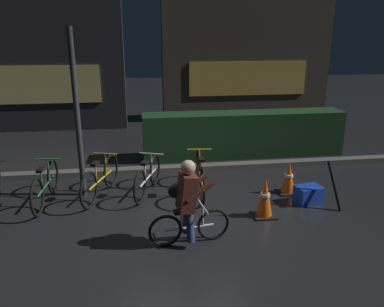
% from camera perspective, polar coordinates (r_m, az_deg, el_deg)
% --- Properties ---
extents(ground_plane, '(40.00, 40.00, 0.00)m').
position_cam_1_polar(ground_plane, '(6.31, -1.05, -9.54)').
color(ground_plane, black).
extents(sidewalk_curb, '(12.00, 0.24, 0.12)m').
position_cam_1_polar(sidewalk_curb, '(8.30, -2.91, -2.28)').
color(sidewalk_curb, '#56544F').
rests_on(sidewalk_curb, ground).
extents(hedge_row, '(4.80, 0.70, 1.06)m').
position_cam_1_polar(hedge_row, '(9.32, 7.62, 2.86)').
color(hedge_row, '#19381C').
rests_on(hedge_row, ground).
extents(storefront_left, '(4.86, 0.54, 4.26)m').
position_cam_1_polar(storefront_left, '(12.42, -21.62, 12.90)').
color(storefront_left, '#262328').
rests_on(storefront_left, ground).
extents(storefront_right, '(5.63, 0.54, 4.34)m').
position_cam_1_polar(storefront_right, '(13.30, 8.12, 14.33)').
color(storefront_right, '#42382D').
rests_on(storefront_right, ground).
extents(street_post, '(0.10, 0.10, 2.97)m').
position_cam_1_polar(street_post, '(7.00, -16.64, 5.36)').
color(street_post, '#2D2D33').
rests_on(street_post, ground).
extents(parked_bike_left_mid, '(0.46, 1.60, 0.74)m').
position_cam_1_polar(parked_bike_left_mid, '(7.17, -20.88, -4.40)').
color(parked_bike_left_mid, black).
rests_on(parked_bike_left_mid, ground).
extents(parked_bike_center_left, '(0.59, 1.55, 0.75)m').
position_cam_1_polar(parked_bike_center_left, '(7.15, -13.39, -3.69)').
color(parked_bike_center_left, black).
rests_on(parked_bike_center_left, ground).
extents(parked_bike_center_right, '(0.58, 1.46, 0.71)m').
position_cam_1_polar(parked_bike_center_right, '(7.15, -6.55, -3.46)').
color(parked_bike_center_right, black).
rests_on(parked_bike_center_right, ground).
extents(parked_bike_right_mid, '(0.46, 1.68, 0.77)m').
position_cam_1_polar(parked_bike_right_mid, '(7.13, 1.24, -3.18)').
color(parked_bike_right_mid, black).
rests_on(parked_bike_right_mid, ground).
extents(traffic_cone_near, '(0.36, 0.36, 0.65)m').
position_cam_1_polar(traffic_cone_near, '(6.36, 10.75, -6.52)').
color(traffic_cone_near, black).
rests_on(traffic_cone_near, ground).
extents(traffic_cone_far, '(0.36, 0.36, 0.60)m').
position_cam_1_polar(traffic_cone_far, '(7.36, 14.12, -3.58)').
color(traffic_cone_far, black).
rests_on(traffic_cone_far, ground).
extents(blue_crate, '(0.49, 0.39, 0.30)m').
position_cam_1_polar(blue_crate, '(7.10, 16.85, -5.82)').
color(blue_crate, '#193DB7').
rests_on(blue_crate, ground).
extents(cyclist, '(1.18, 0.50, 1.25)m').
position_cam_1_polar(cyclist, '(5.37, -0.70, -7.19)').
color(cyclist, black).
rests_on(cyclist, ground).
extents(closed_umbrella, '(0.20, 0.37, 0.80)m').
position_cam_1_polar(closed_umbrella, '(6.94, 20.32, -4.48)').
color(closed_umbrella, black).
rests_on(closed_umbrella, ground).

